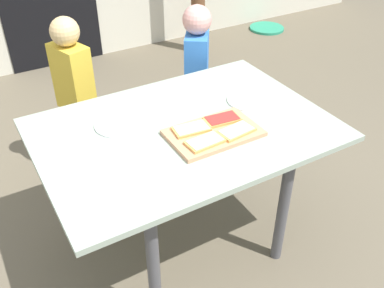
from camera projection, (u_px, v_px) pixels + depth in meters
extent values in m
plane|color=brown|center=(186.00, 237.00, 2.51)|extent=(16.00, 16.00, 0.00)
cube|color=#9AA997|center=(184.00, 130.00, 2.08)|extent=(1.38, 0.97, 0.03)
cylinder|color=#4C4C51|center=(153.00, 265.00, 1.90)|extent=(0.06, 0.06, 0.73)
cylinder|color=#4C4C51|center=(283.00, 207.00, 2.19)|extent=(0.06, 0.06, 0.73)
cylinder|color=#4C4C51|center=(96.00, 174.00, 2.41)|extent=(0.06, 0.06, 0.73)
cylinder|color=#4C4C51|center=(207.00, 136.00, 2.71)|extent=(0.06, 0.06, 0.73)
cube|color=tan|center=(213.00, 133.00, 2.01)|extent=(0.42, 0.27, 0.02)
cube|color=#E49E4F|center=(236.00, 131.00, 2.00)|extent=(0.18, 0.11, 0.01)
cube|color=beige|center=(237.00, 130.00, 1.99)|extent=(0.16, 0.10, 0.00)
cube|color=#E49E4F|center=(191.00, 129.00, 2.01)|extent=(0.18, 0.11, 0.01)
cube|color=beige|center=(191.00, 128.00, 2.01)|extent=(0.16, 0.10, 0.00)
cube|color=#E49E4F|center=(204.00, 142.00, 1.93)|extent=(0.17, 0.10, 0.01)
cube|color=beige|center=(204.00, 141.00, 1.92)|extent=(0.16, 0.09, 0.00)
cube|color=#E49E4F|center=(222.00, 119.00, 2.08)|extent=(0.18, 0.11, 0.01)
cube|color=#AC2D29|center=(222.00, 118.00, 2.08)|extent=(0.16, 0.10, 0.00)
cylinder|color=white|center=(119.00, 124.00, 2.08)|extent=(0.23, 0.23, 0.01)
cylinder|color=white|center=(249.00, 100.00, 2.27)|extent=(0.23, 0.23, 0.01)
cylinder|color=#3E4A49|center=(77.00, 137.00, 2.90)|extent=(0.09, 0.09, 0.50)
cylinder|color=#3E4A49|center=(90.00, 145.00, 2.82)|extent=(0.09, 0.09, 0.50)
cube|color=gold|center=(73.00, 78.00, 2.60)|extent=(0.21, 0.27, 0.41)
sphere|color=#D7B275|center=(65.00, 31.00, 2.43)|extent=(0.17, 0.17, 0.17)
cylinder|color=#444A6A|center=(197.00, 115.00, 3.09)|extent=(0.09, 0.09, 0.55)
cylinder|color=#444A6A|center=(196.00, 125.00, 2.98)|extent=(0.09, 0.09, 0.55)
cube|color=blue|center=(197.00, 60.00, 2.77)|extent=(0.25, 0.28, 0.35)
sphere|color=#DF9A90|center=(197.00, 20.00, 2.62)|extent=(0.18, 0.18, 0.18)
cylinder|color=#278C69|center=(267.00, 28.00, 5.19)|extent=(0.40, 0.40, 0.03)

